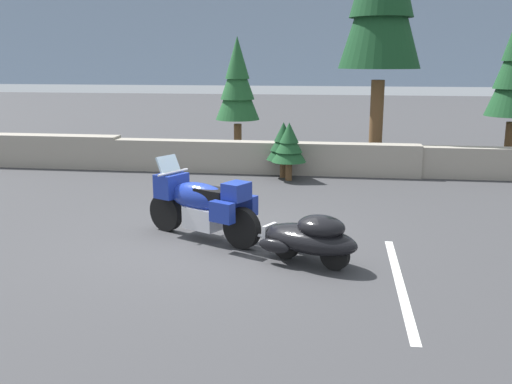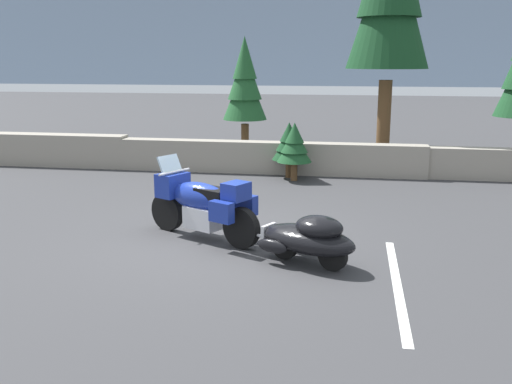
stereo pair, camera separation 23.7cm
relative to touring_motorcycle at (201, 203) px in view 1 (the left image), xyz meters
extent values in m
plane|color=#38383A|center=(0.29, -0.03, -0.62)|extent=(80.00, 80.00, 0.00)
cube|color=gray|center=(0.29, 5.80, -0.21)|extent=(8.00, 0.48, 0.82)
cube|color=#7F93AD|center=(0.29, 95.85, 7.38)|extent=(240.00, 80.00, 16.00)
cylinder|color=black|center=(-0.72, 0.38, -0.29)|extent=(0.65, 0.43, 0.66)
cylinder|color=black|center=(0.74, -0.39, -0.29)|extent=(0.65, 0.43, 0.66)
cube|color=silver|center=(0.05, -0.03, -0.24)|extent=(0.74, 0.67, 0.36)
ellipsoid|color=navy|center=(-0.04, 0.02, 0.09)|extent=(1.27, 0.95, 0.48)
cube|color=navy|center=(-0.59, 0.31, 0.21)|extent=(0.56, 0.63, 0.40)
cube|color=#9EB7C6|center=(-0.64, 0.33, 0.54)|extent=(0.37, 0.48, 0.34)
cube|color=black|center=(0.23, -0.12, 0.19)|extent=(0.66, 0.58, 0.16)
cube|color=navy|center=(0.65, -0.34, 0.29)|extent=(0.47, 0.50, 0.28)
cube|color=navy|center=(0.46, -0.58, 0.01)|extent=(0.43, 0.33, 0.32)
cube|color=navy|center=(0.74, -0.05, 0.01)|extent=(0.43, 0.33, 0.32)
cylinder|color=silver|center=(-0.55, 0.29, 0.44)|extent=(0.36, 0.64, 0.04)
cylinder|color=silver|center=(-0.68, 0.36, -0.04)|extent=(0.26, 0.18, 0.54)
cylinder|color=black|center=(1.47, -0.77, -0.40)|extent=(0.44, 0.29, 0.44)
cylinder|color=black|center=(2.20, -1.16, -0.40)|extent=(0.44, 0.29, 0.44)
ellipsoid|color=black|center=(1.83, -0.96, -0.24)|extent=(1.64, 1.30, 0.40)
ellipsoid|color=black|center=(1.99, -1.05, -0.02)|extent=(0.90, 0.83, 0.32)
cube|color=silver|center=(1.21, -0.63, -0.26)|extent=(0.20, 0.31, 0.24)
ellipsoid|color=black|center=(1.32, -1.06, -0.34)|extent=(0.53, 0.37, 0.20)
ellipsoid|color=black|center=(1.62, -0.49, -0.34)|extent=(0.53, 0.37, 0.20)
cylinder|color=silver|center=(0.86, -0.45, -0.35)|extent=(0.64, 0.37, 0.05)
cylinder|color=brown|center=(3.25, 7.66, 0.56)|extent=(0.37, 0.37, 2.36)
cylinder|color=brown|center=(6.83, 7.48, 0.01)|extent=(0.26, 0.26, 1.26)
cylinder|color=brown|center=(-0.78, 8.00, -0.10)|extent=(0.23, 0.23, 1.03)
cone|color=#1E5128|center=(-0.78, 8.00, 1.36)|extent=(1.30, 1.30, 1.63)
cone|color=#1E5128|center=(-0.78, 8.00, 1.85)|extent=(1.01, 1.01, 1.43)
cone|color=#1E5128|center=(-0.78, 8.00, 2.35)|extent=(0.71, 0.71, 1.22)
cylinder|color=brown|center=(1.01, 4.97, -0.42)|extent=(0.16, 0.16, 0.41)
cone|color=#194723|center=(1.01, 4.97, 0.17)|extent=(0.85, 0.85, 0.65)
cone|color=#194723|center=(1.01, 4.97, 0.37)|extent=(0.66, 0.66, 0.57)
cone|color=#194723|center=(1.01, 4.97, 0.56)|extent=(0.47, 0.47, 0.49)
cylinder|color=brown|center=(0.84, 5.32, -0.42)|extent=(0.16, 0.16, 0.40)
cone|color=#143D1E|center=(0.84, 5.32, 0.15)|extent=(0.85, 0.85, 0.64)
cone|color=#143D1E|center=(0.84, 5.32, 0.34)|extent=(0.66, 0.66, 0.56)
cone|color=#143D1E|center=(0.84, 5.32, 0.54)|extent=(0.47, 0.47, 0.48)
cube|color=silver|center=(3.07, -1.53, -0.62)|extent=(0.12, 3.60, 0.01)
camera|label=1|loc=(2.19, -9.02, 2.31)|focal=40.66mm
camera|label=2|loc=(2.43, -8.98, 2.31)|focal=40.66mm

